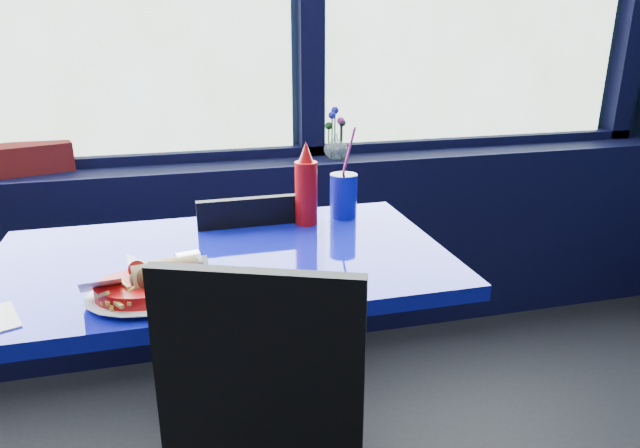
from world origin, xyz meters
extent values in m
cube|color=black|center=(0.00, 2.87, 0.40)|extent=(5.00, 0.26, 0.80)
cube|color=black|center=(0.00, 2.95, 0.81)|extent=(4.80, 0.08, 0.06)
cylinder|color=black|center=(0.30, 2.00, 0.34)|extent=(0.12, 0.12, 0.68)
cube|color=#0D1399|center=(0.30, 2.00, 0.73)|extent=(1.20, 0.70, 0.04)
cube|color=black|center=(0.32, 1.48, 0.70)|extent=(0.38, 0.18, 0.46)
cube|color=black|center=(0.43, 2.40, 0.41)|extent=(0.38, 0.38, 0.04)
cube|color=black|center=(0.43, 2.22, 0.63)|extent=(0.36, 0.03, 0.41)
cylinder|color=black|center=(0.59, 2.56, 0.19)|extent=(0.02, 0.02, 0.39)
cylinder|color=black|center=(0.59, 2.24, 0.19)|extent=(0.02, 0.02, 0.39)
cylinder|color=black|center=(0.27, 2.56, 0.19)|extent=(0.02, 0.02, 0.39)
cylinder|color=black|center=(0.27, 2.24, 0.19)|extent=(0.02, 0.02, 0.39)
imported|color=silver|center=(0.86, 2.84, 0.85)|extent=(0.11, 0.11, 0.10)
cylinder|color=#1E5919|center=(0.84, 2.84, 0.88)|extent=(0.01, 0.01, 0.17)
sphere|color=#1F26BA|center=(0.84, 2.84, 0.98)|extent=(0.03, 0.03, 0.03)
cylinder|color=#1E5919|center=(0.87, 2.82, 0.87)|extent=(0.01, 0.01, 0.15)
sphere|color=#CE3C8D|center=(0.87, 2.82, 0.96)|extent=(0.03, 0.03, 0.03)
cylinder|color=#1E5919|center=(0.86, 2.85, 0.89)|extent=(0.01, 0.01, 0.18)
sphere|color=#1F26BA|center=(0.86, 2.85, 1.00)|extent=(0.03, 0.03, 0.03)
cylinder|color=#1E5919|center=(0.83, 2.85, 0.86)|extent=(0.01, 0.01, 0.12)
sphere|color=#1E5919|center=(0.83, 2.85, 0.94)|extent=(0.03, 0.03, 0.03)
cylinder|color=#1E5919|center=(0.89, 2.84, 0.87)|extent=(0.01, 0.01, 0.13)
sphere|color=#1E5919|center=(0.89, 2.84, 0.95)|extent=(0.03, 0.03, 0.03)
cylinder|color=#BA0C0C|center=(0.12, 1.78, 0.77)|extent=(0.27, 0.27, 0.04)
cylinder|color=white|center=(0.12, 1.78, 0.76)|extent=(0.26, 0.26, 0.00)
cylinder|color=silver|center=(0.21, 1.82, 0.80)|extent=(0.07, 0.09, 0.08)
sphere|color=brown|center=(0.11, 1.77, 0.81)|extent=(0.05, 0.05, 0.05)
cylinder|color=red|center=(0.10, 1.78, 0.83)|extent=(0.05, 0.05, 0.01)
cylinder|color=#BA0C0C|center=(0.58, 2.20, 0.85)|extent=(0.07, 0.07, 0.19)
cone|color=#BA0C0C|center=(0.58, 2.20, 0.98)|extent=(0.05, 0.05, 0.06)
cylinder|color=#0E149B|center=(0.71, 2.23, 0.82)|extent=(0.09, 0.09, 0.14)
cylinder|color=black|center=(0.71, 2.23, 0.89)|extent=(0.08, 0.08, 0.01)
cylinder|color=#FE3586|center=(0.72, 2.23, 0.95)|extent=(0.04, 0.07, 0.19)
camera|label=1|loc=(0.20, 0.57, 1.33)|focal=32.00mm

